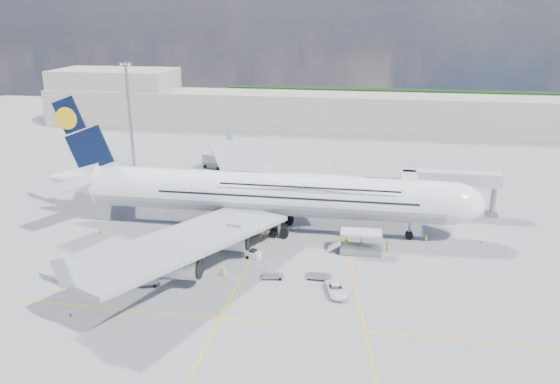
% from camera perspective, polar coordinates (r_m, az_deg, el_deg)
% --- Properties ---
extents(ground, '(300.00, 300.00, 0.00)m').
position_cam_1_polar(ground, '(88.28, -2.80, -6.36)').
color(ground, gray).
rests_on(ground, ground).
extents(taxi_line_main, '(0.25, 220.00, 0.01)m').
position_cam_1_polar(taxi_line_main, '(88.28, -2.80, -6.36)').
color(taxi_line_main, yellow).
rests_on(taxi_line_main, ground).
extents(taxi_line_cross, '(120.00, 0.25, 0.01)m').
position_cam_1_polar(taxi_line_cross, '(71.15, -6.26, -13.00)').
color(taxi_line_cross, yellow).
rests_on(taxi_line_cross, ground).
extents(taxi_line_diag, '(14.16, 99.06, 0.01)m').
position_cam_1_polar(taxi_line_diag, '(95.75, 6.72, -4.43)').
color(taxi_line_diag, yellow).
rests_on(taxi_line_diag, ground).
extents(airliner, '(77.26, 79.15, 23.71)m').
position_cam_1_polar(airliner, '(94.82, -1.44, -0.10)').
color(airliner, white).
rests_on(airliner, ground).
extents(jet_bridge, '(18.80, 12.10, 8.50)m').
position_cam_1_polar(jet_bridge, '(104.42, 15.87, 0.93)').
color(jet_bridge, '#B7B7BC').
rests_on(jet_bridge, ground).
extents(cargo_loader, '(8.53, 3.20, 3.67)m').
position_cam_1_polar(cargo_loader, '(88.67, 8.33, -5.54)').
color(cargo_loader, silver).
rests_on(cargo_loader, ground).
extents(light_mast, '(3.00, 0.70, 25.50)m').
position_cam_1_polar(light_mast, '(138.03, -15.42, 7.84)').
color(light_mast, gray).
rests_on(light_mast, ground).
extents(terminal, '(180.00, 16.00, 12.00)m').
position_cam_1_polar(terminal, '(176.88, 3.71, 8.28)').
color(terminal, '#B2AD9E').
rests_on(terminal, ground).
extents(hangar, '(40.00, 22.00, 18.00)m').
position_cam_1_polar(hangar, '(200.49, -16.73, 9.62)').
color(hangar, '#B2AD9E').
rests_on(hangar, ground).
extents(tree_line, '(160.00, 6.00, 8.00)m').
position_cam_1_polar(tree_line, '(221.91, 15.40, 9.21)').
color(tree_line, '#193814').
rests_on(tree_line, ground).
extents(dolly_row_a, '(3.20, 2.40, 0.42)m').
position_cam_1_polar(dolly_row_a, '(80.52, -13.61, -9.21)').
color(dolly_row_a, gray).
rests_on(dolly_row_a, ground).
extents(dolly_row_b, '(2.90, 2.00, 1.67)m').
position_cam_1_polar(dolly_row_b, '(82.77, -12.68, -7.90)').
color(dolly_row_b, gray).
rests_on(dolly_row_b, ground).
extents(dolly_row_c, '(3.08, 2.35, 1.73)m').
position_cam_1_polar(dolly_row_c, '(87.88, -8.34, -6.00)').
color(dolly_row_c, gray).
rests_on(dolly_row_c, ground).
extents(dolly_back, '(3.10, 2.43, 0.40)m').
position_cam_1_polar(dolly_back, '(90.35, -19.83, -6.69)').
color(dolly_back, gray).
rests_on(dolly_back, ground).
extents(dolly_nose_far, '(3.50, 1.94, 0.50)m').
position_cam_1_polar(dolly_nose_far, '(80.20, 4.08, -8.77)').
color(dolly_nose_far, gray).
rests_on(dolly_nose_far, ground).
extents(dolly_nose_near, '(3.31, 2.21, 0.45)m').
position_cam_1_polar(dolly_nose_near, '(80.17, -0.79, -8.76)').
color(dolly_nose_near, gray).
rests_on(dolly_nose_near, ground).
extents(baggage_tug, '(2.66, 1.96, 1.51)m').
position_cam_1_polar(baggage_tug, '(86.12, -2.82, -6.54)').
color(baggage_tug, white).
rests_on(baggage_tug, ground).
extents(catering_truck_inner, '(8.10, 4.79, 4.53)m').
position_cam_1_polar(catering_truck_inner, '(112.75, -4.23, 0.36)').
color(catering_truck_inner, gray).
rests_on(catering_truck_inner, ground).
extents(catering_truck_outer, '(6.28, 3.89, 3.49)m').
position_cam_1_polar(catering_truck_outer, '(135.35, -6.90, 3.13)').
color(catering_truck_outer, gray).
rests_on(catering_truck_outer, ground).
extents(service_van, '(3.71, 5.60, 1.43)m').
position_cam_1_polar(service_van, '(76.19, 5.89, -10.09)').
color(service_van, white).
rests_on(service_van, ground).
extents(crew_nose, '(0.65, 0.56, 1.50)m').
position_cam_1_polar(crew_nose, '(95.08, 15.04, -4.65)').
color(crew_nose, '#8FE117').
rests_on(crew_nose, ground).
extents(crew_loader, '(1.08, 1.05, 1.75)m').
position_cam_1_polar(crew_loader, '(89.76, 11.12, -5.66)').
color(crew_loader, '#CBEB18').
rests_on(crew_loader, ground).
extents(crew_wing, '(0.48, 1.08, 1.81)m').
position_cam_1_polar(crew_wing, '(89.84, -10.25, -5.56)').
color(crew_wing, '#CEDA17').
rests_on(crew_wing, ground).
extents(crew_van, '(0.89, 1.10, 1.95)m').
position_cam_1_polar(crew_van, '(89.73, 6.94, -5.38)').
color(crew_van, '#C5FA1A').
rests_on(crew_van, ground).
extents(crew_tug, '(1.09, 0.68, 1.62)m').
position_cam_1_polar(crew_tug, '(80.60, -5.92, -8.34)').
color(crew_tug, '#B5FA1A').
rests_on(crew_tug, ground).
extents(cone_nose, '(0.41, 0.41, 0.52)m').
position_cam_1_polar(cone_nose, '(97.68, 20.30, -4.88)').
color(cone_nose, '#FF590D').
rests_on(cone_nose, ground).
extents(cone_wing_left_inner, '(0.46, 0.46, 0.58)m').
position_cam_1_polar(cone_wing_left_inner, '(106.42, -8.10, -1.95)').
color(cone_wing_left_inner, '#FF590D').
rests_on(cone_wing_left_inner, ground).
extents(cone_wing_left_outer, '(0.50, 0.50, 0.64)m').
position_cam_1_polar(cone_wing_left_outer, '(116.77, -2.20, 0.10)').
color(cone_wing_left_outer, '#FF590D').
rests_on(cone_wing_left_outer, ground).
extents(cone_wing_right_inner, '(0.39, 0.39, 0.50)m').
position_cam_1_polar(cone_wing_right_inner, '(88.71, -13.67, -6.60)').
color(cone_wing_right_inner, '#FF590D').
rests_on(cone_wing_right_inner, ground).
extents(cone_wing_right_outer, '(0.44, 0.44, 0.56)m').
position_cam_1_polar(cone_wing_right_outer, '(76.00, -21.07, -11.81)').
color(cone_wing_right_outer, '#FF590D').
rests_on(cone_wing_right_outer, ground).
extents(cone_tail, '(0.49, 0.49, 0.62)m').
position_cam_1_polar(cone_tail, '(100.71, -18.29, -3.92)').
color(cone_tail, '#FF590D').
rests_on(cone_tail, ground).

